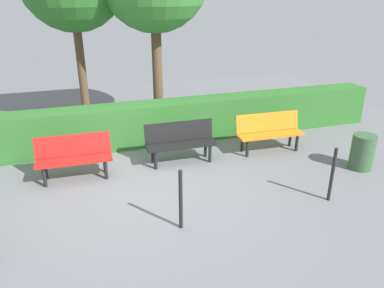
{
  "coord_description": "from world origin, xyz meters",
  "views": [
    {
      "loc": [
        0.97,
        6.33,
        3.45
      ],
      "look_at": [
        -1.12,
        -0.27,
        0.55
      ],
      "focal_mm": 34.6,
      "sensor_mm": 36.0,
      "label": 1
    }
  ],
  "objects_px": {
    "bench_orange": "(269,130)",
    "bench_red": "(74,155)",
    "bench_black": "(180,141)",
    "trash_bin": "(362,152)"
  },
  "relations": [
    {
      "from": "bench_orange",
      "to": "bench_red",
      "type": "xyz_separation_m",
      "value": [
        4.27,
        0.08,
        -0.0
      ]
    },
    {
      "from": "bench_black",
      "to": "trash_bin",
      "type": "relative_size",
      "value": 2.03
    },
    {
      "from": "bench_red",
      "to": "trash_bin",
      "type": "distance_m",
      "value": 5.81
    },
    {
      "from": "bench_black",
      "to": "bench_orange",
      "type": "bearing_deg",
      "value": -179.75
    },
    {
      "from": "bench_red",
      "to": "bench_black",
      "type": "bearing_deg",
      "value": -175.63
    },
    {
      "from": "bench_red",
      "to": "trash_bin",
      "type": "height_order",
      "value": "bench_red"
    },
    {
      "from": "bench_black",
      "to": "trash_bin",
      "type": "bearing_deg",
      "value": 158.16
    },
    {
      "from": "bench_orange",
      "to": "bench_red",
      "type": "bearing_deg",
      "value": 3.2
    },
    {
      "from": "bench_orange",
      "to": "bench_black",
      "type": "xyz_separation_m",
      "value": [
        2.09,
        -0.03,
        -0.0
      ]
    },
    {
      "from": "bench_orange",
      "to": "bench_black",
      "type": "distance_m",
      "value": 2.09
    }
  ]
}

